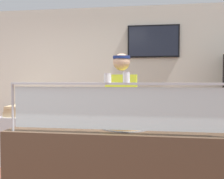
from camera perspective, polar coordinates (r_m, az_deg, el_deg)
shop_rear_unit at (r=4.81m, az=5.26°, el=1.29°), size 6.68×0.13×2.70m
serving_counter at (r=2.89m, az=2.40°, el=-17.50°), size 2.28×0.66×0.95m
sneeze_guard at (r=2.46m, az=1.73°, el=-2.61°), size 2.10×0.06×0.47m
pizza_tray at (r=2.80m, az=2.87°, el=-7.70°), size 0.49×0.49×0.04m
pizza_server at (r=2.78m, az=2.17°, el=-7.32°), size 0.15×0.29×0.01m
parmesan_shaker at (r=2.46m, az=-0.95°, el=2.33°), size 0.07×0.07×0.09m
pepper_flake_shaker at (r=2.44m, az=3.02°, el=2.44°), size 0.06×0.06×0.10m
worker_figure at (r=3.41m, az=2.05°, el=-5.21°), size 0.41×0.50×1.76m
prep_shelf at (r=4.96m, az=-18.11°, el=-9.93°), size 0.70×0.55×0.81m
pizza_box_stack at (r=4.87m, az=-18.20°, el=-4.22°), size 0.48×0.47×0.18m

